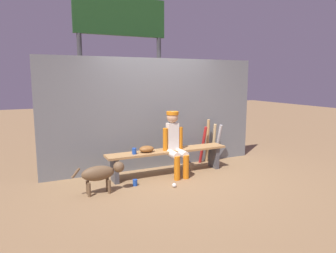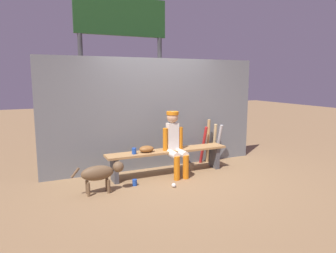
% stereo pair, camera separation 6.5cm
% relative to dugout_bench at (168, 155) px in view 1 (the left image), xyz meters
% --- Properties ---
extents(ground_plane, '(30.00, 30.00, 0.00)m').
position_rel_dugout_bench_xyz_m(ground_plane, '(0.00, 0.00, -0.37)').
color(ground_plane, olive).
extents(chainlink_fence, '(4.58, 0.03, 2.22)m').
position_rel_dugout_bench_xyz_m(chainlink_fence, '(0.00, 0.53, 0.74)').
color(chainlink_fence, slate).
rests_on(chainlink_fence, ground_plane).
extents(dugout_bench, '(2.40, 0.36, 0.48)m').
position_rel_dugout_bench_xyz_m(dugout_bench, '(0.00, 0.00, 0.00)').
color(dugout_bench, '#AD7F4C').
rests_on(dugout_bench, ground_plane).
extents(player_seated, '(0.41, 0.55, 1.21)m').
position_rel_dugout_bench_xyz_m(player_seated, '(0.09, -0.11, 0.29)').
color(player_seated, silver).
rests_on(player_seated, ground_plane).
extents(baseball_glove, '(0.28, 0.20, 0.12)m').
position_rel_dugout_bench_xyz_m(baseball_glove, '(-0.44, 0.00, 0.17)').
color(baseball_glove, brown).
rests_on(baseball_glove, dugout_bench).
extents(bat_aluminum_red, '(0.11, 0.24, 0.82)m').
position_rel_dugout_bench_xyz_m(bat_aluminum_red, '(1.01, 0.36, 0.04)').
color(bat_aluminum_red, '#B22323').
rests_on(bat_aluminum_red, ground_plane).
extents(bat_wood_tan, '(0.09, 0.15, 0.95)m').
position_rel_dugout_bench_xyz_m(bat_wood_tan, '(1.16, 0.42, 0.10)').
color(bat_wood_tan, tan).
rests_on(bat_wood_tan, ground_plane).
extents(bat_wood_natural, '(0.09, 0.17, 0.85)m').
position_rel_dugout_bench_xyz_m(bat_wood_natural, '(1.31, 0.40, 0.05)').
color(bat_wood_natural, tan).
rests_on(bat_wood_natural, ground_plane).
extents(bat_aluminum_silver, '(0.09, 0.25, 0.83)m').
position_rel_dugout_bench_xyz_m(bat_aluminum_silver, '(1.39, 0.36, 0.05)').
color(bat_aluminum_silver, '#B7B7BC').
rests_on(bat_aluminum_silver, ground_plane).
extents(baseball, '(0.07, 0.07, 0.07)m').
position_rel_dugout_bench_xyz_m(baseball, '(-0.22, -0.70, -0.33)').
color(baseball, white).
rests_on(baseball, ground_plane).
extents(cup_on_ground, '(0.08, 0.08, 0.11)m').
position_rel_dugout_bench_xyz_m(cup_on_ground, '(-0.79, -0.34, -0.32)').
color(cup_on_ground, '#1E47AD').
rests_on(cup_on_ground, ground_plane).
extents(cup_on_bench, '(0.08, 0.08, 0.11)m').
position_rel_dugout_bench_xyz_m(cup_on_bench, '(-0.69, -0.04, 0.16)').
color(cup_on_bench, '#1E47AD').
rests_on(cup_on_bench, dugout_bench).
extents(scoreboard, '(2.30, 0.27, 3.79)m').
position_rel_dugout_bench_xyz_m(scoreboard, '(-0.35, 1.50, 2.31)').
color(scoreboard, '#3F3F42').
rests_on(scoreboard, ground_plane).
extents(dog, '(0.84, 0.20, 0.49)m').
position_rel_dugout_bench_xyz_m(dog, '(-1.38, -0.44, -0.03)').
color(dog, brown).
rests_on(dog, ground_plane).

